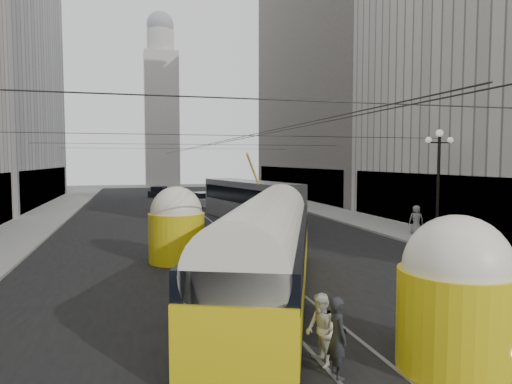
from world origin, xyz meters
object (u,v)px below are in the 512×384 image
pedestrian_crossing_b (321,330)px  pedestrian_sidewalk_right (416,220)px  pedestrian_crossing_a (338,337)px  streetcar (268,247)px  city_bus (250,199)px

pedestrian_crossing_b → pedestrian_sidewalk_right: bearing=139.5°
pedestrian_crossing_a → pedestrian_sidewalk_right: bearing=-37.4°
pedestrian_crossing_a → pedestrian_sidewalk_right: 19.84m
streetcar → city_bus: bearing=77.8°
city_bus → pedestrian_crossing_a: size_ratio=7.10×
city_bus → pedestrian_crossing_b: (-4.43, -24.42, -0.87)m
pedestrian_sidewalk_right → pedestrian_crossing_a: bearing=70.7°
streetcar → pedestrian_crossing_b: streetcar is taller
streetcar → pedestrian_sidewalk_right: streetcar is taller
streetcar → city_bus: streetcar is taller
streetcar → pedestrian_sidewalk_right: size_ratio=8.43×
pedestrian_crossing_b → pedestrian_sidewalk_right: 19.45m
pedestrian_crossing_a → city_bus: bearing=-8.2°
city_bus → pedestrian_crossing_a: 25.41m
streetcar → city_bus: (4.14, 19.07, -0.03)m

